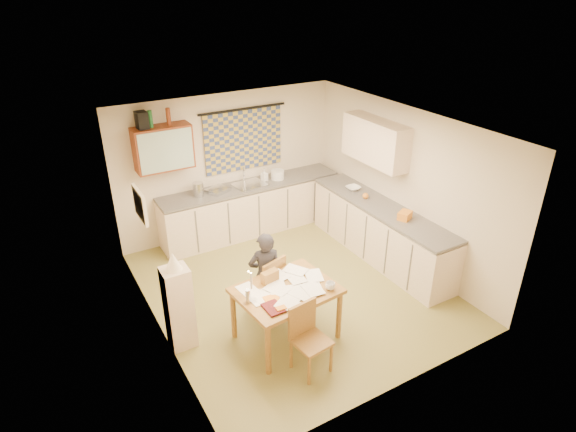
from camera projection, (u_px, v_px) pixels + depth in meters
floor at (294, 289)px, 7.24m from camera, size 4.00×4.50×0.02m
ceiling at (295, 126)px, 6.11m from camera, size 4.00×4.50×0.02m
wall_back at (228, 164)px, 8.42m from camera, size 4.00×0.02×2.50m
wall_front at (407, 299)px, 4.93m from camera, size 4.00×0.02×2.50m
wall_left at (151, 252)px, 5.77m from camera, size 0.02×4.50×2.50m
wall_right at (403, 186)px, 7.58m from camera, size 0.02×4.50×2.50m
window_blind at (244, 140)px, 8.34m from camera, size 1.45×0.03×1.05m
curtain_rod at (243, 109)px, 8.08m from camera, size 1.60×0.04×0.04m
wall_cabinet at (163, 148)px, 7.52m from camera, size 0.90×0.34×0.70m
wall_cabinet_glass at (167, 151)px, 7.39m from camera, size 0.84×0.02×0.64m
upper_cabinet_right at (375, 141)px, 7.65m from camera, size 0.34×1.30×0.70m
framed_print at (140, 205)px, 5.90m from camera, size 0.04×0.50×0.40m
print_canvas at (142, 204)px, 5.91m from camera, size 0.01×0.42×0.32m
counter_back at (252, 209)px, 8.66m from camera, size 3.30×0.62×0.92m
counter_right at (380, 232)px, 7.88m from camera, size 0.62×2.95×0.92m
stove at (430, 264)px, 7.00m from camera, size 0.58×0.58×0.91m
sink at (250, 187)px, 8.46m from camera, size 0.59×0.50×0.10m
tap at (244, 174)px, 8.51m from camera, size 0.03×0.03×0.28m
dish_rack at (218, 190)px, 8.16m from camera, size 0.44×0.41×0.06m
kettle at (198, 189)px, 7.97m from camera, size 0.19×0.19×0.24m
mixing_bowl at (278, 175)px, 8.66m from camera, size 0.26×0.26×0.16m
soap_bottle at (264, 175)px, 8.58m from camera, size 0.14×0.15×0.21m
bowl at (353, 188)px, 8.24m from camera, size 0.27×0.27×0.06m
orange_bag at (405, 215)px, 7.24m from camera, size 0.27×0.24×0.12m
fruit_orange at (366, 196)px, 7.90m from camera, size 0.10×0.10×0.10m
speaker at (142, 120)px, 7.18m from camera, size 0.17×0.21×0.26m
bottle_green at (150, 119)px, 7.24m from camera, size 0.08×0.08×0.26m
bottle_brown at (168, 116)px, 7.36m from camera, size 0.08×0.08×0.26m
dining_table at (286, 313)px, 6.11m from camera, size 1.29×1.03×0.75m
chair_far at (266, 295)px, 6.62m from camera, size 0.51×0.51×0.90m
chair_near at (310, 351)px, 5.65m from camera, size 0.44×0.44×0.87m
person at (265, 275)px, 6.45m from camera, size 0.60×0.52×1.25m
shelf_stand at (179, 308)px, 5.91m from camera, size 0.32×0.30×1.13m
lampshade at (173, 261)px, 5.61m from camera, size 0.20×0.20×0.22m
letter_rack at (270, 277)px, 6.04m from camera, size 0.23×0.13×0.16m
mug at (330, 286)px, 5.92m from camera, size 0.17×0.17×0.10m
magazine at (266, 311)px, 5.54m from camera, size 0.21×0.28×0.03m
book at (266, 303)px, 5.67m from camera, size 0.25×0.30×0.02m
orange_box at (281, 309)px, 5.56m from camera, size 0.13×0.09×0.04m
eyeglasses at (311, 297)px, 5.77m from camera, size 0.14×0.07×0.02m
candle_holder at (248, 296)px, 5.66m from camera, size 0.08×0.08×0.18m
candle at (251, 281)px, 5.59m from camera, size 0.03×0.03×0.22m
candle_flame at (248, 272)px, 5.55m from camera, size 0.02×0.02×0.02m
papers at (286, 289)px, 5.92m from camera, size 1.14×0.97×0.03m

